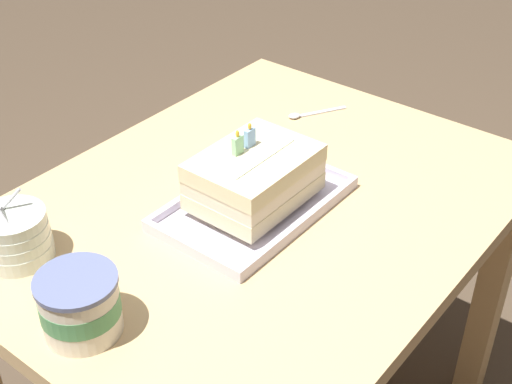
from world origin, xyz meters
TOP-DOWN VIEW (x-y plane):
  - dining_table at (0.00, 0.00)m, footprint 1.04×0.80m
  - foil_tray at (-0.02, -0.01)m, footprint 0.36×0.23m
  - birthday_cake at (-0.02, -0.01)m, footprint 0.22×0.16m
  - bowl_stack at (-0.38, 0.22)m, footprint 0.12×0.12m
  - ice_cream_tub at (-0.42, 0.00)m, footprint 0.12×0.12m
  - serving_spoon_near_tray at (0.33, 0.13)m, footprint 0.13×0.09m

SIDE VIEW (x-z plane):
  - dining_table at x=0.00m, z-range 0.25..0.98m
  - serving_spoon_near_tray at x=0.33m, z-range 0.73..0.74m
  - foil_tray at x=-0.02m, z-range 0.72..0.75m
  - bowl_stack at x=-0.38m, z-range 0.70..0.84m
  - ice_cream_tub at x=-0.42m, z-range 0.73..0.83m
  - birthday_cake at x=-0.02m, z-range 0.73..0.87m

